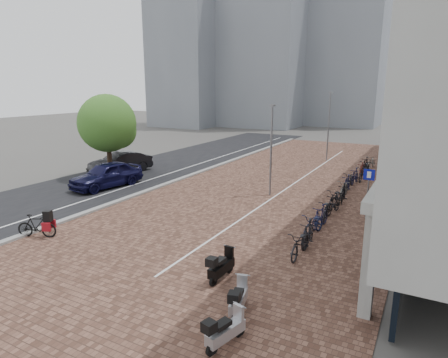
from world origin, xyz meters
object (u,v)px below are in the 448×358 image
car_navy (107,175)px  scooter_back (226,329)px  scooter_mid (221,265)px  scooter_front (239,298)px  car_dark (120,162)px  hero_bike (37,225)px  parking_sign (368,186)px

car_navy → scooter_back: (14.10, -10.18, -0.34)m
scooter_mid → car_navy: bearing=151.5°
scooter_front → scooter_mid: 2.07m
car_navy → scooter_front: bearing=-23.5°
car_dark → hero_bike: car_dark is taller
car_dark → scooter_back: size_ratio=3.39×
scooter_front → scooter_mid: (-1.39, 1.53, 0.02)m
scooter_front → scooter_back: scooter_front is taller
car_navy → car_dark: (-2.29, 3.71, -0.04)m
car_navy → car_dark: car_navy is taller
scooter_mid → scooter_back: (1.74, -2.96, -0.04)m
scooter_mid → hero_bike: bearing=-175.0°
car_navy → car_dark: bearing=130.7°
car_navy → parking_sign: (15.63, 1.49, 0.85)m
car_dark → scooter_mid: 18.28m
hero_bike → scooter_front: size_ratio=1.23×
car_dark → hero_bike: size_ratio=2.66×
car_navy → hero_bike: (3.63, -7.72, -0.28)m
scooter_front → hero_bike: bearing=160.2°
hero_bike → scooter_mid: hero_bike is taller
scooter_front → scooter_back: 1.47m
scooter_back → car_dark: bearing=154.9°
scooter_front → car_dark: bearing=128.2°
hero_bike → scooter_front: (10.12, -1.04, -0.05)m
parking_sign → scooter_front: bearing=-95.9°
hero_bike → parking_sign: parking_sign is taller
car_navy → scooter_mid: (12.36, -7.22, -0.31)m
car_navy → scooter_back: car_navy is taller
scooter_back → scooter_mid: bearing=135.6°
scooter_mid → scooter_back: bearing=-57.8°
parking_sign → scooter_back: bearing=-92.9°
scooter_front → scooter_mid: scooter_mid is taller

